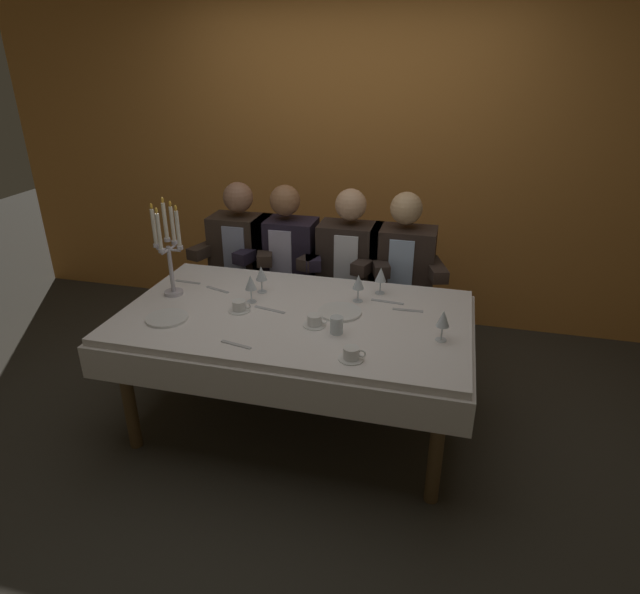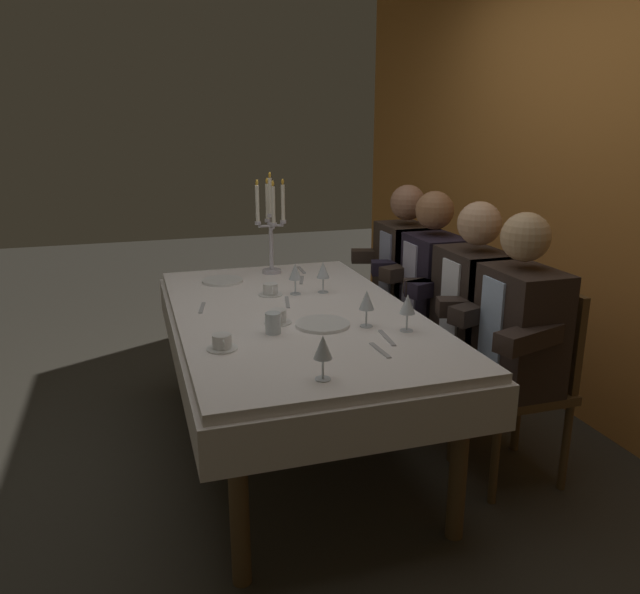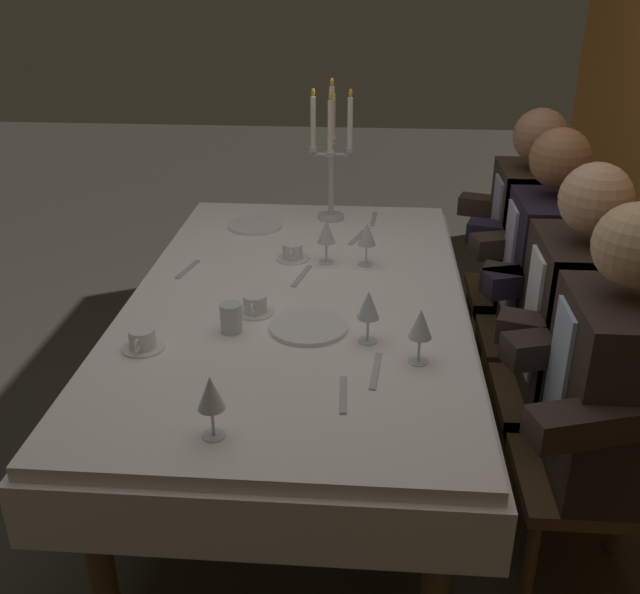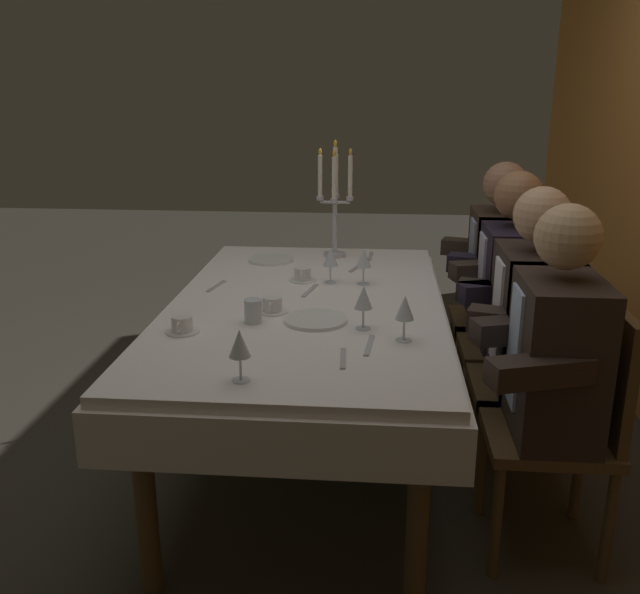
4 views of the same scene
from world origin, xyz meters
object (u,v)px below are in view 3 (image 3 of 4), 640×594
(dinner_plate_1, at_px, (309,327))
(seated_diner_3, at_px, (610,386))
(dinner_plate_0, at_px, (255,225))
(wine_glass_4, at_px, (368,307))
(wine_glass_0, at_px, (326,233))
(seated_diner_2, at_px, (577,323))
(coffee_cup_1, at_px, (293,253))
(water_tumbler_0, at_px, (231,318))
(coffee_cup_2, at_px, (255,305))
(candelabra, at_px, (331,155))
(wine_glass_1, at_px, (367,235))
(wine_glass_3, at_px, (420,326))
(coffee_cup_0, at_px, (142,340))
(seated_diner_1, at_px, (546,265))
(dining_table, at_px, (298,326))
(seated_diner_0, at_px, (529,233))
(wine_glass_2, at_px, (211,394))

(dinner_plate_1, xyz_separation_m, seated_diner_3, (0.25, 0.83, -0.01))
(dinner_plate_0, xyz_separation_m, wine_glass_4, (0.95, 0.48, 0.11))
(wine_glass_0, height_order, seated_diner_2, seated_diner_2)
(wine_glass_0, bearing_deg, coffee_cup_1, -99.66)
(wine_glass_4, distance_m, coffee_cup_1, 0.68)
(wine_glass_0, relative_size, seated_diner_2, 0.13)
(dinner_plate_1, bearing_deg, wine_glass_4, 69.34)
(water_tumbler_0, bearing_deg, coffee_cup_2, 158.08)
(candelabra, xyz_separation_m, coffee_cup_1, (0.47, -0.11, -0.25))
(candelabra, bearing_deg, seated_diner_2, 42.35)
(dinner_plate_0, relative_size, wine_glass_1, 1.38)
(wine_glass_3, distance_m, coffee_cup_1, 0.85)
(water_tumbler_0, bearing_deg, coffee_cup_0, -62.06)
(coffee_cup_1, relative_size, seated_diner_1, 0.11)
(wine_glass_1, distance_m, wine_glass_4, 0.58)
(candelabra, distance_m, wine_glass_3, 1.24)
(wine_glass_4, height_order, seated_diner_3, seated_diner_3)
(wine_glass_0, relative_size, coffee_cup_0, 1.24)
(coffee_cup_2, bearing_deg, wine_glass_0, 155.46)
(dining_table, distance_m, seated_diner_2, 0.90)
(seated_diner_2, distance_m, seated_diner_3, 0.37)
(dining_table, relative_size, wine_glass_1, 11.83)
(coffee_cup_0, relative_size, seated_diner_3, 0.11)
(wine_glass_0, bearing_deg, seated_diner_0, 115.56)
(wine_glass_0, xyz_separation_m, wine_glass_4, (0.59, 0.16, 0.00))
(dinner_plate_0, distance_m, coffee_cup_2, 0.80)
(candelabra, distance_m, coffee_cup_1, 0.54)
(dinner_plate_1, height_order, water_tumbler_0, water_tumbler_0)
(wine_glass_3, bearing_deg, dining_table, -137.40)
(dinner_plate_0, relative_size, wine_glass_0, 1.38)
(seated_diner_3, bearing_deg, seated_diner_0, 180.00)
(wine_glass_1, bearing_deg, seated_diner_2, 58.62)
(dinner_plate_1, xyz_separation_m, coffee_cup_2, (-0.09, -0.18, 0.02))
(coffee_cup_2, bearing_deg, wine_glass_4, 65.59)
(wine_glass_3, relative_size, seated_diner_3, 0.13)
(coffee_cup_1, bearing_deg, coffee_cup_0, -26.79)
(water_tumbler_0, height_order, seated_diner_2, seated_diner_2)
(wine_glass_2, height_order, coffee_cup_0, wine_glass_2)
(coffee_cup_1, height_order, coffee_cup_2, same)
(coffee_cup_1, xyz_separation_m, seated_diner_3, (0.80, 0.93, -0.03))
(dining_table, relative_size, coffee_cup_1, 14.70)
(candelabra, bearing_deg, wine_glass_4, 9.19)
(wine_glass_1, relative_size, wine_glass_4, 1.00)
(wine_glass_1, bearing_deg, coffee_cup_1, -96.71)
(wine_glass_1, relative_size, wine_glass_3, 1.00)
(dinner_plate_0, bearing_deg, seated_diner_3, 44.77)
(seated_diner_2, bearing_deg, dinner_plate_0, -124.41)
(candelabra, height_order, wine_glass_2, candelabra)
(wine_glass_1, bearing_deg, seated_diner_0, 120.99)
(wine_glass_2, height_order, seated_diner_0, seated_diner_0)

